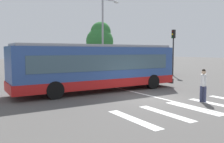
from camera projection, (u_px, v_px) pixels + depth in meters
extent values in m
plane|color=#514F4C|center=(150.00, 98.00, 13.39)|extent=(160.00, 160.00, 0.00)
cylinder|color=black|center=(133.00, 78.00, 18.75)|extent=(1.00, 0.30, 1.00)
cylinder|color=black|center=(153.00, 82.00, 16.76)|extent=(1.00, 0.30, 1.00)
cylinder|color=black|center=(43.00, 85.00, 15.10)|extent=(1.00, 0.30, 1.00)
cylinder|color=black|center=(55.00, 90.00, 13.11)|extent=(1.00, 0.30, 1.00)
cube|color=#2D4C8E|center=(98.00, 67.00, 15.72)|extent=(10.98, 2.57, 2.55)
cube|color=red|center=(98.00, 82.00, 15.81)|extent=(11.09, 2.59, 0.55)
cube|color=#3D5666|center=(98.00, 62.00, 15.69)|extent=(9.66, 2.61, 0.96)
cube|color=#3D5666|center=(160.00, 62.00, 18.55)|extent=(0.04, 2.24, 1.63)
cube|color=black|center=(160.00, 50.00, 18.48)|extent=(0.06, 1.94, 0.28)
cube|color=#99999E|center=(98.00, 46.00, 15.61)|extent=(10.54, 2.36, 0.16)
cube|color=#28282B|center=(161.00, 79.00, 18.73)|extent=(0.12, 2.55, 0.36)
cylinder|color=#333856|center=(201.00, 94.00, 12.42)|extent=(0.16, 0.16, 0.85)
cylinder|color=#333856|center=(205.00, 94.00, 12.36)|extent=(0.16, 0.16, 0.85)
cube|color=white|center=(203.00, 80.00, 12.33)|extent=(0.48, 0.45, 0.60)
cylinder|color=white|center=(203.00, 81.00, 12.11)|extent=(0.10, 0.10, 0.55)
cylinder|color=white|center=(203.00, 80.00, 12.56)|extent=(0.10, 0.10, 0.55)
sphere|color=tan|center=(204.00, 72.00, 12.30)|extent=(0.22, 0.22, 0.22)
sphere|color=black|center=(204.00, 71.00, 12.29)|extent=(0.19, 0.19, 0.19)
cylinder|color=black|center=(25.00, 74.00, 24.78)|extent=(0.27, 0.66, 0.64)
cylinder|color=black|center=(42.00, 73.00, 25.48)|extent=(0.27, 0.66, 0.64)
cylinder|color=black|center=(28.00, 76.00, 22.26)|extent=(0.27, 0.66, 0.64)
cylinder|color=black|center=(47.00, 75.00, 22.96)|extent=(0.27, 0.66, 0.64)
cube|color=#234293|center=(35.00, 71.00, 23.84)|extent=(2.32, 4.68, 0.52)
cube|color=#3D5666|center=(35.00, 67.00, 23.72)|extent=(1.84, 2.33, 0.44)
cube|color=#234293|center=(35.00, 65.00, 23.70)|extent=(1.74, 2.14, 0.09)
cylinder|color=black|center=(51.00, 73.00, 25.99)|extent=(0.26, 0.66, 0.64)
cylinder|color=black|center=(66.00, 72.00, 26.72)|extent=(0.26, 0.66, 0.64)
cylinder|color=black|center=(57.00, 75.00, 23.49)|extent=(0.26, 0.66, 0.64)
cylinder|color=black|center=(74.00, 74.00, 24.22)|extent=(0.26, 0.66, 0.64)
cube|color=white|center=(62.00, 70.00, 25.08)|extent=(2.24, 4.65, 0.52)
cube|color=#3D5666|center=(62.00, 66.00, 24.96)|extent=(1.80, 2.30, 0.44)
cube|color=white|center=(62.00, 64.00, 24.94)|extent=(1.71, 2.12, 0.09)
cylinder|color=black|center=(74.00, 71.00, 27.42)|extent=(0.26, 0.66, 0.64)
cylinder|color=black|center=(87.00, 71.00, 28.15)|extent=(0.26, 0.66, 0.64)
cylinder|color=black|center=(82.00, 73.00, 24.92)|extent=(0.26, 0.66, 0.64)
cylinder|color=black|center=(96.00, 73.00, 25.64)|extent=(0.26, 0.66, 0.64)
cube|color=#38383D|center=(85.00, 69.00, 26.50)|extent=(2.25, 4.66, 0.52)
cube|color=#3D5666|center=(85.00, 65.00, 26.38)|extent=(1.81, 2.31, 0.44)
cube|color=#38383D|center=(85.00, 63.00, 26.37)|extent=(1.72, 2.12, 0.09)
cylinder|color=#28282B|center=(173.00, 57.00, 25.68)|extent=(0.14, 0.14, 4.02)
cube|color=black|center=(174.00, 34.00, 25.47)|extent=(0.28, 0.32, 0.90)
cylinder|color=#410907|center=(172.00, 31.00, 25.36)|extent=(0.04, 0.20, 0.20)
cylinder|color=yellow|center=(172.00, 34.00, 25.39)|extent=(0.04, 0.20, 0.20)
cylinder|color=#093B10|center=(172.00, 37.00, 25.41)|extent=(0.04, 0.20, 0.20)
cylinder|color=#28282B|center=(142.00, 64.00, 26.81)|extent=(0.12, 0.12, 2.30)
cylinder|color=#28282B|center=(166.00, 64.00, 28.71)|extent=(0.12, 0.12, 2.30)
cube|color=slate|center=(151.00, 63.00, 28.34)|extent=(3.50, 0.04, 1.93)
cylinder|color=#515660|center=(155.00, 53.00, 27.65)|extent=(3.71, 1.54, 1.54)
cube|color=#4C3823|center=(155.00, 70.00, 27.82)|extent=(2.91, 0.36, 0.08)
cylinder|color=#939399|center=(103.00, 37.00, 25.40)|extent=(0.20, 0.20, 8.22)
cylinder|color=#939399|center=(110.00, 0.00, 25.50)|extent=(1.69, 0.10, 0.10)
ellipsoid|color=silver|center=(116.00, 2.00, 25.96)|extent=(0.60, 0.32, 0.20)
cylinder|color=brown|center=(100.00, 61.00, 31.89)|extent=(0.36, 0.36, 2.67)
sphere|color=#2D7033|center=(100.00, 41.00, 31.67)|extent=(3.62, 3.62, 3.62)
sphere|color=#2D7033|center=(101.00, 32.00, 31.92)|extent=(2.71, 2.71, 2.71)
cube|color=silver|center=(133.00, 119.00, 9.27)|extent=(0.45, 3.05, 0.01)
cube|color=silver|center=(165.00, 113.00, 10.16)|extent=(0.45, 3.05, 0.01)
cube|color=silver|center=(192.00, 108.00, 11.04)|extent=(0.45, 3.05, 0.01)
cube|color=silver|center=(215.00, 104.00, 11.93)|extent=(0.45, 3.05, 0.01)
cube|color=silver|center=(136.00, 92.00, 15.34)|extent=(0.16, 24.00, 0.01)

